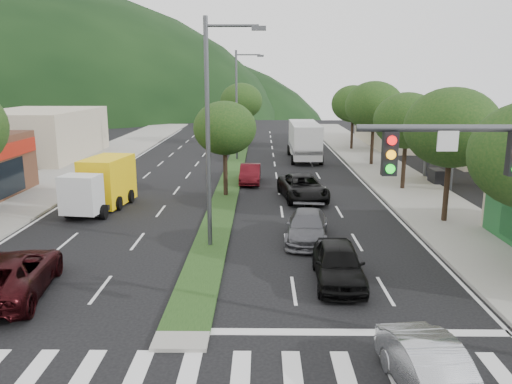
{
  "coord_description": "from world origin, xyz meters",
  "views": [
    {
      "loc": [
        2.33,
        -13.53,
        7.45
      ],
      "look_at": [
        2.04,
        11.46,
        1.78
      ],
      "focal_mm": 35.0,
      "sensor_mm": 36.0,
      "label": 1
    }
  ],
  "objects_px": {
    "streetlight_near": "(212,124)",
    "motorhome": "(304,140)",
    "tree_r_c": "(407,121)",
    "car_queue_c": "(250,174)",
    "tree_r_d": "(374,106)",
    "car_queue_d": "(303,187)",
    "car_queue_b": "(307,227)",
    "streetlight_mid": "(239,100)",
    "car_queue_a": "(338,263)",
    "tree_med_near": "(225,128)",
    "sedan_silver": "(434,374)",
    "box_truck": "(103,185)",
    "tree_r_b": "(452,128)",
    "suv_maroon": "(10,274)",
    "tree_r_e": "(353,104)",
    "tree_med_far": "(241,101)"
  },
  "relations": [
    {
      "from": "streetlight_mid",
      "to": "sedan_silver",
      "type": "distance_m",
      "value": 36.86
    },
    {
      "from": "tree_med_near",
      "to": "car_queue_d",
      "type": "distance_m",
      "value": 6.19
    },
    {
      "from": "car_queue_a",
      "to": "car_queue_b",
      "type": "relative_size",
      "value": 0.95
    },
    {
      "from": "tree_r_b",
      "to": "streetlight_mid",
      "type": "xyz_separation_m",
      "value": [
        -11.79,
        21.0,
        0.55
      ]
    },
    {
      "from": "tree_r_d",
      "to": "box_truck",
      "type": "height_order",
      "value": "tree_r_d"
    },
    {
      "from": "streetlight_mid",
      "to": "car_queue_a",
      "type": "distance_m",
      "value": 29.82
    },
    {
      "from": "tree_r_e",
      "to": "streetlight_mid",
      "type": "xyz_separation_m",
      "value": [
        -11.79,
        -7.0,
        0.69
      ]
    },
    {
      "from": "tree_r_b",
      "to": "car_queue_b",
      "type": "height_order",
      "value": "tree_r_b"
    },
    {
      "from": "sedan_silver",
      "to": "box_truck",
      "type": "bearing_deg",
      "value": 119.12
    },
    {
      "from": "streetlight_near",
      "to": "motorhome",
      "type": "distance_m",
      "value": 26.62
    },
    {
      "from": "car_queue_c",
      "to": "tree_r_e",
      "type": "bearing_deg",
      "value": 60.32
    },
    {
      "from": "tree_r_d",
      "to": "car_queue_a",
      "type": "distance_m",
      "value": 27.24
    },
    {
      "from": "sedan_silver",
      "to": "car_queue_d",
      "type": "distance_m",
      "value": 20.35
    },
    {
      "from": "tree_r_c",
      "to": "tree_r_e",
      "type": "xyz_separation_m",
      "value": [
        0.0,
        20.0,
        0.14
      ]
    },
    {
      "from": "suv_maroon",
      "to": "car_queue_c",
      "type": "distance_m",
      "value": 21.13
    },
    {
      "from": "streetlight_near",
      "to": "streetlight_mid",
      "type": "xyz_separation_m",
      "value": [
        0.0,
        25.0,
        0.0
      ]
    },
    {
      "from": "tree_r_e",
      "to": "box_truck",
      "type": "xyz_separation_m",
      "value": [
        -18.97,
        -25.12,
        -3.51
      ]
    },
    {
      "from": "tree_r_c",
      "to": "streetlight_near",
      "type": "xyz_separation_m",
      "value": [
        -11.79,
        -12.0,
        0.84
      ]
    },
    {
      "from": "tree_r_c",
      "to": "sedan_silver",
      "type": "bearing_deg",
      "value": -103.7
    },
    {
      "from": "tree_med_near",
      "to": "car_queue_d",
      "type": "height_order",
      "value": "tree_med_near"
    },
    {
      "from": "tree_med_near",
      "to": "tree_r_b",
      "type": "bearing_deg",
      "value": -26.57
    },
    {
      "from": "tree_med_near",
      "to": "suv_maroon",
      "type": "relative_size",
      "value": 1.08
    },
    {
      "from": "car_queue_b",
      "to": "box_truck",
      "type": "distance_m",
      "value": 12.89
    },
    {
      "from": "tree_r_d",
      "to": "car_queue_a",
      "type": "relative_size",
      "value": 1.63
    },
    {
      "from": "car_queue_d",
      "to": "motorhome",
      "type": "relative_size",
      "value": 0.61
    },
    {
      "from": "streetlight_mid",
      "to": "motorhome",
      "type": "xyz_separation_m",
      "value": [
        6.17,
        0.62,
        -3.75
      ]
    },
    {
      "from": "box_truck",
      "to": "motorhome",
      "type": "distance_m",
      "value": 23.01
    },
    {
      "from": "tree_med_near",
      "to": "suv_maroon",
      "type": "height_order",
      "value": "tree_med_near"
    },
    {
      "from": "streetlight_near",
      "to": "car_queue_c",
      "type": "bearing_deg",
      "value": 84.83
    },
    {
      "from": "tree_r_c",
      "to": "car_queue_c",
      "type": "distance_m",
      "value": 11.49
    },
    {
      "from": "car_queue_d",
      "to": "sedan_silver",
      "type": "bearing_deg",
      "value": -93.73
    },
    {
      "from": "tree_r_d",
      "to": "car_queue_d",
      "type": "height_order",
      "value": "tree_r_d"
    },
    {
      "from": "tree_r_d",
      "to": "box_truck",
      "type": "relative_size",
      "value": 1.16
    },
    {
      "from": "streetlight_near",
      "to": "car_queue_b",
      "type": "xyz_separation_m",
      "value": [
        4.27,
        1.0,
        -4.91
      ]
    },
    {
      "from": "tree_med_near",
      "to": "sedan_silver",
      "type": "distance_m",
      "value": 22.27
    },
    {
      "from": "tree_med_near",
      "to": "car_queue_a",
      "type": "height_order",
      "value": "tree_med_near"
    },
    {
      "from": "car_queue_d",
      "to": "car_queue_a",
      "type": "bearing_deg",
      "value": -96.7
    },
    {
      "from": "tree_med_far",
      "to": "car_queue_c",
      "type": "relative_size",
      "value": 1.67
    },
    {
      "from": "suv_maroon",
      "to": "tree_r_b",
      "type": "bearing_deg",
      "value": -161.28
    },
    {
      "from": "streetlight_mid",
      "to": "box_truck",
      "type": "bearing_deg",
      "value": -111.6
    },
    {
      "from": "tree_r_c",
      "to": "tree_r_d",
      "type": "distance_m",
      "value": 10.01
    },
    {
      "from": "tree_r_e",
      "to": "tree_med_far",
      "type": "distance_m",
      "value": 12.65
    },
    {
      "from": "streetlight_mid",
      "to": "tree_r_e",
      "type": "bearing_deg",
      "value": 30.69
    },
    {
      "from": "motorhome",
      "to": "suv_maroon",
      "type": "bearing_deg",
      "value": -112.57
    },
    {
      "from": "streetlight_near",
      "to": "car_queue_d",
      "type": "relative_size",
      "value": 1.82
    },
    {
      "from": "tree_r_b",
      "to": "tree_r_e",
      "type": "xyz_separation_m",
      "value": [
        0.0,
        28.0,
        -0.14
      ]
    },
    {
      "from": "car_queue_b",
      "to": "car_queue_d",
      "type": "relative_size",
      "value": 0.85
    },
    {
      "from": "streetlight_near",
      "to": "car_queue_b",
      "type": "bearing_deg",
      "value": 13.17
    },
    {
      "from": "car_queue_a",
      "to": "suv_maroon",
      "type": "bearing_deg",
      "value": -171.88
    },
    {
      "from": "motorhome",
      "to": "car_queue_a",
      "type": "bearing_deg",
      "value": -92.25
    }
  ]
}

